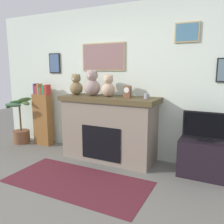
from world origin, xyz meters
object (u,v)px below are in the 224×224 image
object	(u,v)px
potted_plant	(21,126)
television	(206,127)
fireplace	(109,128)
teddy_bear_brown	(92,84)
tv_stand	(204,159)
candle_jar	(147,96)
teddy_bear_grey	(108,87)
teddy_bear_tan	(76,85)
bookshelf	(43,117)
mantel_clock	(127,92)

from	to	relation	value
potted_plant	television	bearing A→B (deg)	0.45
fireplace	teddy_bear_brown	distance (m)	0.80
tv_stand	potted_plant	bearing A→B (deg)	-179.53
potted_plant	candle_jar	distance (m)	2.83
tv_stand	television	bearing A→B (deg)	-90.00
potted_plant	teddy_bear_grey	xyz separation A→B (m)	(2.06, 0.02, 0.88)
candle_jar	teddy_bear_grey	world-z (taller)	teddy_bear_grey
tv_stand	television	world-z (taller)	television
fireplace	candle_jar	size ratio (longest dim) A/B	20.01
teddy_bear_brown	tv_stand	bearing A→B (deg)	0.40
teddy_bear_brown	teddy_bear_tan	bearing A→B (deg)	179.98
tv_stand	candle_jar	bearing A→B (deg)	-179.20
candle_jar	teddy_bear_brown	bearing A→B (deg)	-179.97
television	candle_jar	size ratio (longest dim) A/B	7.65
bookshelf	teddy_bear_tan	distance (m)	1.15
television	mantel_clock	distance (m)	1.27
candle_jar	mantel_clock	size ratio (longest dim) A/B	0.44
tv_stand	teddy_bear_tan	xyz separation A→B (m)	(-2.17, -0.01, 0.98)
potted_plant	television	distance (m)	3.62
teddy_bear_tan	candle_jar	bearing A→B (deg)	0.02
potted_plant	tv_stand	size ratio (longest dim) A/B	1.38
teddy_bear_grey	tv_stand	bearing A→B (deg)	0.47
mantel_clock	candle_jar	bearing A→B (deg)	0.21
potted_plant	teddy_bear_grey	distance (m)	2.24
candle_jar	potted_plant	bearing A→B (deg)	-179.63
television	mantel_clock	size ratio (longest dim) A/B	3.36
fireplace	teddy_bear_tan	size ratio (longest dim) A/B	4.51
bookshelf	candle_jar	distance (m)	2.29
potted_plant	mantel_clock	world-z (taller)	mantel_clock
television	candle_jar	xyz separation A→B (m)	(-0.87, -0.01, 0.39)
fireplace	teddy_bear_grey	bearing A→B (deg)	-112.59
teddy_bear_tan	teddy_bear_brown	world-z (taller)	teddy_bear_brown
potted_plant	tv_stand	distance (m)	3.60
potted_plant	teddy_bear_brown	world-z (taller)	teddy_bear_brown
teddy_bear_brown	teddy_bear_grey	size ratio (longest dim) A/B	1.21
teddy_bear_brown	teddy_bear_grey	bearing A→B (deg)	0.02
bookshelf	teddy_bear_grey	world-z (taller)	teddy_bear_grey
bookshelf	potted_plant	world-z (taller)	bookshelf
teddy_bear_grey	teddy_bear_brown	bearing A→B (deg)	-179.98
fireplace	mantel_clock	distance (m)	0.72
teddy_bear_brown	fireplace	bearing A→B (deg)	3.33
potted_plant	candle_jar	size ratio (longest dim) A/B	11.59
teddy_bear_brown	teddy_bear_grey	xyz separation A→B (m)	(0.31, 0.00, -0.03)
tv_stand	bookshelf	bearing A→B (deg)	178.15
potted_plant	teddy_bear_grey	bearing A→B (deg)	0.47
teddy_bear_tan	teddy_bear_grey	distance (m)	0.63
fireplace	teddy_bear_grey	distance (m)	0.70
television	teddy_bear_tan	xyz separation A→B (m)	(-2.17, -0.01, 0.51)
potted_plant	candle_jar	xyz separation A→B (m)	(2.72, 0.02, 0.76)
bookshelf	mantel_clock	size ratio (longest dim) A/B	6.60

